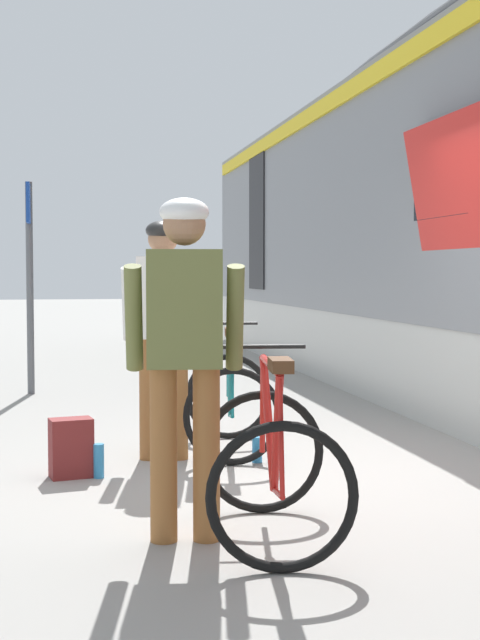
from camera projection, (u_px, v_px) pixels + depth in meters
name	position (u px, v px, depth m)	size (l,w,h in m)	color
ground_plane	(314.00, 477.00, 5.97)	(80.00, 80.00, 0.00)	gray
cyclist_near_in_white	(163.00, 317.00, 6.48)	(0.64, 0.37, 1.76)	#935B2D
cyclist_far_in_olive	(185.00, 337.00, 4.49)	(0.64, 0.36, 1.76)	#935B2D
bicycle_near_teal	(230.00, 400.00, 6.79)	(0.87, 1.17, 0.99)	black
bicycle_far_red	(271.00, 463.00, 4.53)	(0.85, 1.15, 0.99)	black
backpack_on_platform	(71.00, 448.00, 5.94)	(0.28, 0.18, 0.40)	maroon
water_bottle_near_the_bikes	(257.00, 450.00, 6.41)	(0.07, 0.07, 0.19)	#338CCC
water_bottle_by_the_backpack	(99.00, 461.00, 5.93)	(0.07, 0.07, 0.23)	#338CCC
platform_sign_post	(29.00, 251.00, 9.94)	(0.08, 0.70, 2.40)	#595B60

